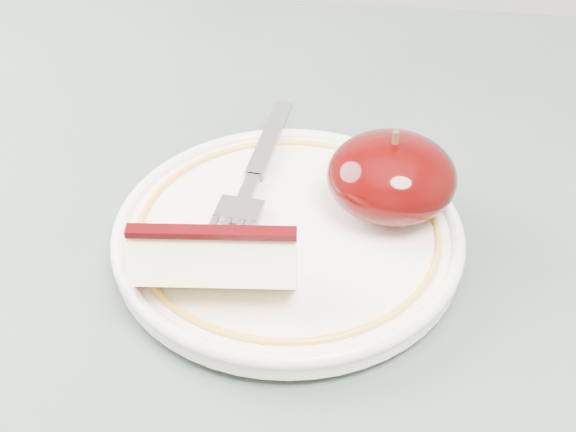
# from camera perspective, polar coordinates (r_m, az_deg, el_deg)

# --- Properties ---
(plate) EXTENTS (0.21, 0.21, 0.02)m
(plate) POSITION_cam_1_polar(r_m,az_deg,el_deg) (0.48, 0.00, -1.29)
(plate) COLOR beige
(plate) RESTS_ON table
(apple_half) EXTENTS (0.08, 0.07, 0.06)m
(apple_half) POSITION_cam_1_polar(r_m,az_deg,el_deg) (0.48, 7.37, 2.80)
(apple_half) COLOR #2C0000
(apple_half) RESTS_ON plate
(apple_wedge) EXTENTS (0.09, 0.05, 0.04)m
(apple_wedge) POSITION_cam_1_polar(r_m,az_deg,el_deg) (0.43, -5.32, -3.21)
(apple_wedge) COLOR beige
(apple_wedge) RESTS_ON plate
(fork) EXTENTS (0.03, 0.17, 0.00)m
(fork) POSITION_cam_1_polar(r_m,az_deg,el_deg) (0.50, -2.47, 2.79)
(fork) COLOR gray
(fork) RESTS_ON plate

